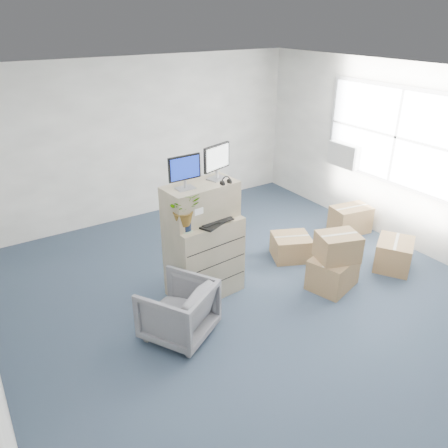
{
  "coord_description": "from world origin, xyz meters",
  "views": [
    {
      "loc": [
        -2.87,
        -3.63,
        3.43
      ],
      "look_at": [
        -0.28,
        0.4,
        1.1
      ],
      "focal_mm": 35.0,
      "sensor_mm": 36.0,
      "label": 1
    }
  ],
  "objects_px": {
    "potted_plant": "(184,213)",
    "office_chair": "(178,308)",
    "monitor_left": "(185,170)",
    "monitor_right": "(217,160)",
    "keyboard": "(215,222)",
    "filing_cabinet_lower": "(204,257)",
    "water_bottle": "(203,208)"
  },
  "relations": [
    {
      "from": "filing_cabinet_lower",
      "to": "potted_plant",
      "type": "height_order",
      "value": "potted_plant"
    },
    {
      "from": "filing_cabinet_lower",
      "to": "keyboard",
      "type": "relative_size",
      "value": 2.22
    },
    {
      "from": "filing_cabinet_lower",
      "to": "monitor_left",
      "type": "distance_m",
      "value": 1.25
    },
    {
      "from": "potted_plant",
      "to": "office_chair",
      "type": "relative_size",
      "value": 0.6
    },
    {
      "from": "filing_cabinet_lower",
      "to": "office_chair",
      "type": "height_order",
      "value": "filing_cabinet_lower"
    },
    {
      "from": "water_bottle",
      "to": "potted_plant",
      "type": "bearing_deg",
      "value": -150.3
    },
    {
      "from": "filing_cabinet_lower",
      "to": "keyboard",
      "type": "xyz_separation_m",
      "value": [
        0.07,
        -0.16,
        0.55
      ]
    },
    {
      "from": "potted_plant",
      "to": "monitor_left",
      "type": "bearing_deg",
      "value": 54.57
    },
    {
      "from": "office_chair",
      "to": "monitor_left",
      "type": "bearing_deg",
      "value": -158.72
    },
    {
      "from": "monitor_right",
      "to": "water_bottle",
      "type": "distance_m",
      "value": 0.63
    },
    {
      "from": "filing_cabinet_lower",
      "to": "water_bottle",
      "type": "xyz_separation_m",
      "value": [
        0.04,
        0.08,
        0.66
      ]
    },
    {
      "from": "keyboard",
      "to": "monitor_right",
      "type": "bearing_deg",
      "value": 29.4
    },
    {
      "from": "water_bottle",
      "to": "monitor_right",
      "type": "bearing_deg",
      "value": 4.17
    },
    {
      "from": "water_bottle",
      "to": "monitor_left",
      "type": "bearing_deg",
      "value": -166.34
    },
    {
      "from": "monitor_left",
      "to": "water_bottle",
      "type": "height_order",
      "value": "monitor_left"
    },
    {
      "from": "keyboard",
      "to": "office_chair",
      "type": "relative_size",
      "value": 0.65
    },
    {
      "from": "potted_plant",
      "to": "office_chair",
      "type": "distance_m",
      "value": 1.1
    },
    {
      "from": "water_bottle",
      "to": "office_chair",
      "type": "bearing_deg",
      "value": -137.92
    },
    {
      "from": "filing_cabinet_lower",
      "to": "monitor_left",
      "type": "height_order",
      "value": "monitor_left"
    },
    {
      "from": "filing_cabinet_lower",
      "to": "monitor_right",
      "type": "distance_m",
      "value": 1.28
    },
    {
      "from": "monitor_left",
      "to": "monitor_right",
      "type": "distance_m",
      "value": 0.5
    },
    {
      "from": "keyboard",
      "to": "water_bottle",
      "type": "distance_m",
      "value": 0.27
    },
    {
      "from": "filing_cabinet_lower",
      "to": "office_chair",
      "type": "xyz_separation_m",
      "value": [
        -0.7,
        -0.59,
        -0.16
      ]
    },
    {
      "from": "keyboard",
      "to": "water_bottle",
      "type": "xyz_separation_m",
      "value": [
        -0.03,
        0.24,
        0.11
      ]
    },
    {
      "from": "monitor_left",
      "to": "keyboard",
      "type": "bearing_deg",
      "value": -31.73
    },
    {
      "from": "monitor_right",
      "to": "keyboard",
      "type": "distance_m",
      "value": 0.77
    },
    {
      "from": "potted_plant",
      "to": "filing_cabinet_lower",
      "type": "bearing_deg",
      "value": 22.06
    },
    {
      "from": "monitor_left",
      "to": "water_bottle",
      "type": "relative_size",
      "value": 1.66
    },
    {
      "from": "monitor_left",
      "to": "monitor_right",
      "type": "bearing_deg",
      "value": 8.05
    },
    {
      "from": "monitor_right",
      "to": "keyboard",
      "type": "relative_size",
      "value": 0.91
    },
    {
      "from": "monitor_left",
      "to": "potted_plant",
      "type": "relative_size",
      "value": 0.92
    },
    {
      "from": "monitor_left",
      "to": "monitor_right",
      "type": "xyz_separation_m",
      "value": [
        0.49,
        0.08,
        0.02
      ]
    }
  ]
}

